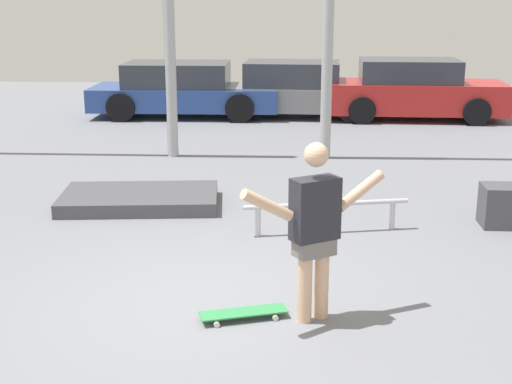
{
  "coord_description": "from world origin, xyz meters",
  "views": [
    {
      "loc": [
        0.83,
        -6.44,
        2.94
      ],
      "look_at": [
        0.41,
        1.39,
        0.76
      ],
      "focal_mm": 50.0,
      "sensor_mm": 36.0,
      "label": 1
    }
  ],
  "objects": [
    {
      "name": "manual_pad",
      "position": [
        -1.36,
        3.31,
        0.1
      ],
      "size": [
        2.33,
        1.51,
        0.19
      ],
      "primitive_type": "cube",
      "rotation": [
        0.0,
        0.0,
        0.09
      ],
      "color": "#47474C",
      "rests_on": "ground_plane"
    },
    {
      "name": "ground_plane",
      "position": [
        0.0,
        0.0,
        0.0
      ],
      "size": [
        36.0,
        36.0,
        0.0
      ],
      "primitive_type": "plane",
      "color": "slate"
    },
    {
      "name": "parked_car_grey",
      "position": [
        0.9,
        11.22,
        0.65
      ],
      "size": [
        4.24,
        1.99,
        1.35
      ],
      "rotation": [
        0.0,
        0.0,
        -0.05
      ],
      "color": "slate",
      "rests_on": "ground_plane"
    },
    {
      "name": "skateboard",
      "position": [
        0.39,
        -0.33,
        0.06
      ],
      "size": [
        0.85,
        0.45,
        0.08
      ],
      "rotation": [
        0.0,
        0.0,
        0.31
      ],
      "color": "#338C4C",
      "rests_on": "ground_plane"
    },
    {
      "name": "parked_car_red",
      "position": [
        3.72,
        11.0,
        0.69
      ],
      "size": [
        4.28,
        1.95,
        1.44
      ],
      "rotation": [
        0.0,
        0.0,
        -0.03
      ],
      "color": "red",
      "rests_on": "ground_plane"
    },
    {
      "name": "grind_rail",
      "position": [
        1.26,
        2.23,
        0.32
      ],
      "size": [
        2.11,
        0.5,
        0.41
      ],
      "rotation": [
        0.0,
        0.0,
        0.21
      ],
      "color": "#B7BABF",
      "rests_on": "ground_plane"
    },
    {
      "name": "skateboarder",
      "position": [
        1.04,
        -0.3,
        0.93
      ],
      "size": [
        1.33,
        0.86,
        1.69
      ],
      "rotation": [
        0.0,
        0.0,
        0.55
      ],
      "color": "#DBAD89",
      "rests_on": "ground_plane"
    },
    {
      "name": "parked_car_blue",
      "position": [
        -1.93,
        11.14,
        0.65
      ],
      "size": [
        4.6,
        2.06,
        1.32
      ],
      "rotation": [
        0.0,
        0.0,
        0.01
      ],
      "color": "#284793",
      "rests_on": "ground_plane"
    }
  ]
}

